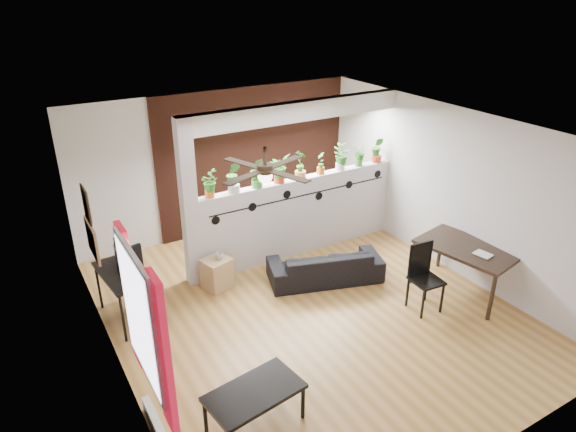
{
  "coord_description": "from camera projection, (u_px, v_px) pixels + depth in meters",
  "views": [
    {
      "loc": [
        -3.35,
        -5.12,
        4.28
      ],
      "look_at": [
        0.03,
        0.6,
        1.21
      ],
      "focal_mm": 32.0,
      "sensor_mm": 36.0,
      "label": 1
    }
  ],
  "objects": [
    {
      "name": "book",
      "position": [
        479.0,
        256.0,
        7.17
      ],
      "size": [
        0.22,
        0.27,
        0.02
      ],
      "primitive_type": "imported",
      "rotation": [
        0.0,
        0.0,
        0.17
      ],
      "color": "gray",
      "rests_on": "dining_table"
    },
    {
      "name": "computer_desk",
      "position": [
        124.0,
        276.0,
        6.87
      ],
      "size": [
        0.64,
        1.07,
        0.74
      ],
      "color": "black",
      "rests_on": "ground"
    },
    {
      "name": "monitor",
      "position": [
        119.0,
        261.0,
        6.92
      ],
      "size": [
        0.31,
        0.08,
        0.17
      ],
      "primitive_type": "imported",
      "rotation": [
        0.0,
        0.0,
        1.68
      ],
      "color": "black",
      "rests_on": "computer_desk"
    },
    {
      "name": "potted_plant_2",
      "position": [
        257.0,
        172.0,
        7.86
      ],
      "size": [
        0.3,
        0.27,
        0.47
      ],
      "color": "#358932",
      "rests_on": "partition_wall"
    },
    {
      "name": "cube_shelf",
      "position": [
        217.0,
        273.0,
        7.75
      ],
      "size": [
        0.48,
        0.45,
        0.49
      ],
      "primitive_type": "cube",
      "rotation": [
        0.0,
        0.0,
        0.27
      ],
      "color": "tan",
      "rests_on": "ground"
    },
    {
      "name": "potted_plant_7",
      "position": [
        359.0,
        155.0,
        8.79
      ],
      "size": [
        0.22,
        0.19,
        0.38
      ],
      "color": "#429034",
      "rests_on": "partition_wall"
    },
    {
      "name": "potted_plant_5",
      "position": [
        321.0,
        162.0,
        8.42
      ],
      "size": [
        0.21,
        0.23,
        0.38
      ],
      "color": "#CD5D18",
      "rests_on": "partition_wall"
    },
    {
      "name": "potted_plant_6",
      "position": [
        340.0,
        157.0,
        8.59
      ],
      "size": [
        0.25,
        0.28,
        0.44
      ],
      "color": "white",
      "rests_on": "partition_wall"
    },
    {
      "name": "partition_wall",
      "position": [
        300.0,
        216.0,
        8.61
      ],
      "size": [
        3.6,
        0.18,
        1.35
      ],
      "primitive_type": "cube",
      "color": "#BCBCC1",
      "rests_on": "ground"
    },
    {
      "name": "sofa",
      "position": [
        325.0,
        266.0,
        7.96
      ],
      "size": [
        1.78,
        1.13,
        0.49
      ],
      "primitive_type": "imported",
      "rotation": [
        0.0,
        0.0,
        2.83
      ],
      "color": "black",
      "rests_on": "ground"
    },
    {
      "name": "ceiling_header",
      "position": [
        301.0,
        111.0,
        7.86
      ],
      "size": [
        3.6,
        0.18,
        0.3
      ],
      "primitive_type": "cube",
      "color": "silver",
      "rests_on": "room_shell"
    },
    {
      "name": "potted_plant_3",
      "position": [
        279.0,
        168.0,
        8.04
      ],
      "size": [
        0.31,
        0.29,
        0.46
      ],
      "color": "#AF3A1C",
      "rests_on": "partition_wall"
    },
    {
      "name": "framed_art",
      "position": [
        86.0,
        205.0,
        6.09
      ],
      "size": [
        0.03,
        0.34,
        0.44
      ],
      "color": "#8C7259",
      "rests_on": "room_shell"
    },
    {
      "name": "vine_decal",
      "position": [
        303.0,
        195.0,
        8.36
      ],
      "size": [
        3.31,
        0.01,
        0.3
      ],
      "color": "black",
      "rests_on": "partition_wall"
    },
    {
      "name": "pier_column",
      "position": [
        189.0,
        205.0,
        7.46
      ],
      "size": [
        0.22,
        0.2,
        2.6
      ],
      "primitive_type": "cube",
      "color": "#BCBCC1",
      "rests_on": "ground"
    },
    {
      "name": "potted_plant_1",
      "position": [
        233.0,
        176.0,
        7.67
      ],
      "size": [
        0.32,
        0.29,
        0.49
      ],
      "color": "silver",
      "rests_on": "partition_wall"
    },
    {
      "name": "potted_plant_0",
      "position": [
        209.0,
        183.0,
        7.5
      ],
      "size": [
        0.21,
        0.24,
        0.41
      ],
      "color": "orange",
      "rests_on": "partition_wall"
    },
    {
      "name": "folding_chair",
      "position": [
        423.0,
        271.0,
        7.16
      ],
      "size": [
        0.43,
        0.43,
        0.99
      ],
      "color": "black",
      "rests_on": "ground"
    },
    {
      "name": "brick_panel",
      "position": [
        258.0,
        157.0,
        9.49
      ],
      "size": [
        3.9,
        0.05,
        2.6
      ],
      "primitive_type": "cube",
      "color": "brown",
      "rests_on": "ground"
    },
    {
      "name": "cup",
      "position": [
        219.0,
        256.0,
        7.65
      ],
      "size": [
        0.13,
        0.13,
        0.09
      ],
      "primitive_type": "imported",
      "rotation": [
        0.0,
        0.0,
        0.18
      ],
      "color": "gray",
      "rests_on": "cube_shelf"
    },
    {
      "name": "corkboard",
      "position": [
        92.0,
        240.0,
        6.34
      ],
      "size": [
        0.03,
        0.6,
        0.45
      ],
      "primitive_type": "cube",
      "color": "olive",
      "rests_on": "room_shell"
    },
    {
      "name": "ceiling_fan",
      "position": [
        265.0,
        172.0,
        5.77
      ],
      "size": [
        1.19,
        1.19,
        0.43
      ],
      "color": "black",
      "rests_on": "room_shell"
    },
    {
      "name": "coffee_table",
      "position": [
        254.0,
        395.0,
        5.26
      ],
      "size": [
        1.06,
        0.68,
        0.46
      ],
      "color": "black",
      "rests_on": "ground"
    },
    {
      "name": "dining_table",
      "position": [
        467.0,
        252.0,
        7.49
      ],
      "size": [
        1.08,
        1.5,
        0.75
      ],
      "color": "black",
      "rests_on": "ground"
    },
    {
      "name": "room_shell",
      "position": [
        309.0,
        227.0,
        6.8
      ],
      "size": [
        6.3,
        7.1,
        2.9
      ],
      "color": "olive",
      "rests_on": "ground"
    },
    {
      "name": "potted_plant_4",
      "position": [
        301.0,
        163.0,
        8.22
      ],
      "size": [
        0.26,
        0.3,
        0.48
      ],
      "color": "gold",
      "rests_on": "partition_wall"
    },
    {
      "name": "window_assembly",
      "position": [
        142.0,
        320.0,
        4.6
      ],
      "size": [
        0.09,
        1.3,
        1.55
      ],
      "color": "white",
      "rests_on": "room_shell"
    },
    {
      "name": "office_chair",
      "position": [
        137.0,
        284.0,
        7.18
      ],
      "size": [
        0.48,
        0.48,
        0.92
      ],
      "color": "black",
      "rests_on": "ground"
    },
    {
      "name": "potted_plant_8",
      "position": [
        377.0,
        149.0,
        8.96
      ],
      "size": [
        0.3,
        0.29,
        0.45
      ],
      "color": "#BF3A1E",
      "rests_on": "partition_wall"
    }
  ]
}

